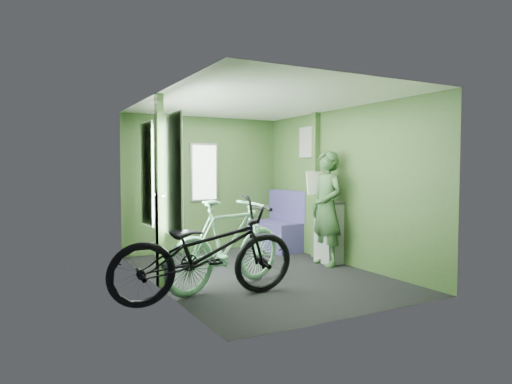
% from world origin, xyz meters
% --- Properties ---
extents(room, '(4.00, 4.02, 2.31)m').
position_xyz_m(room, '(-0.04, 0.04, 1.44)').
color(room, black).
rests_on(room, ground).
extents(bicycle_black, '(2.10, 0.96, 1.18)m').
position_xyz_m(bicycle_black, '(-1.11, -0.84, 0.00)').
color(bicycle_black, black).
rests_on(bicycle_black, ground).
extents(bicycle_mint, '(1.88, 1.11, 1.11)m').
position_xyz_m(bicycle_mint, '(-0.70, -0.49, 0.00)').
color(bicycle_mint, '#85CFA1').
rests_on(bicycle_mint, ground).
extents(passenger, '(0.42, 0.65, 1.67)m').
position_xyz_m(passenger, '(1.13, 0.01, 0.84)').
color(passenger, '#31522D').
rests_on(passenger, ground).
extents(waste_box, '(0.27, 0.38, 0.93)m').
position_xyz_m(waste_box, '(1.26, 0.13, 0.46)').
color(waste_box, gray).
rests_on(waste_box, ground).
extents(bench_seat, '(0.67, 1.04, 1.04)m').
position_xyz_m(bench_seat, '(1.15, 1.45, 0.31)').
color(bench_seat, navy).
rests_on(bench_seat, ground).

